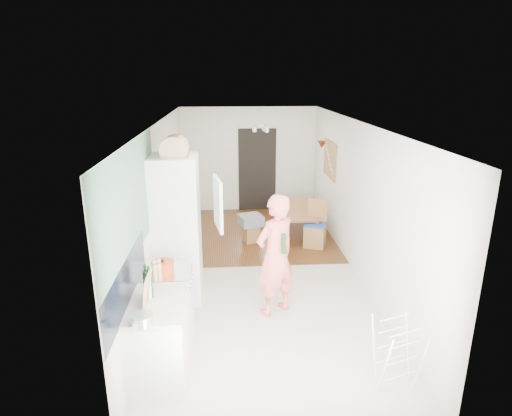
{
  "coord_description": "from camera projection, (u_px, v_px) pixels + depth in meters",
  "views": [
    {
      "loc": [
        -0.53,
        -6.61,
        3.21
      ],
      "look_at": [
        -0.06,
        0.2,
        1.07
      ],
      "focal_mm": 30.0,
      "sensor_mm": 36.0,
      "label": 1
    }
  ],
  "objects": [
    {
      "name": "steel_pan",
      "position": [
        142.0,
        320.0,
        4.08
      ],
      "size": [
        0.22,
        0.22,
        0.1
      ],
      "primitive_type": "cylinder",
      "rotation": [
        0.0,
        0.0,
        0.05
      ],
      "color": "silver",
      "rests_on": "worktop"
    },
    {
      "name": "held_bottle",
      "position": [
        284.0,
        244.0,
        5.6
      ],
      "size": [
        0.06,
        0.06,
        0.27
      ],
      "primitive_type": "cylinder",
      "color": "#193E1C",
      "rests_on": "person"
    },
    {
      "name": "chopping_boards",
      "position": [
        147.0,
        290.0,
        4.38
      ],
      "size": [
        0.09,
        0.26,
        0.36
      ],
      "primitive_type": null,
      "rotation": [
        0.0,
        0.0,
        0.22
      ],
      "color": "#D4B47A",
      "rests_on": "worktop"
    },
    {
      "name": "bottle_c",
      "position": [
        148.0,
        290.0,
        4.56
      ],
      "size": [
        0.09,
        0.09,
        0.19
      ],
      "primitive_type": "cylinder",
      "rotation": [
        0.0,
        0.0,
        0.11
      ],
      "color": "silver",
      "rests_on": "worktop"
    },
    {
      "name": "sage_wall_panel",
      "position": [
        132.0,
        203.0,
        4.73
      ],
      "size": [
        0.02,
        3.0,
        1.3
      ],
      "primitive_type": "cube",
      "color": "slate",
      "rests_on": "room_shell"
    },
    {
      "name": "tile_splashback",
      "position": [
        127.0,
        283.0,
        4.41
      ],
      "size": [
        0.02,
        1.9,
        0.5
      ],
      "primitive_type": "cube",
      "color": "black",
      "rests_on": "room_shell"
    },
    {
      "name": "pepper_mill_back",
      "position": [
        159.0,
        271.0,
        4.97
      ],
      "size": [
        0.06,
        0.06,
        0.2
      ],
      "primitive_type": "cylinder",
      "rotation": [
        0.0,
        0.0,
        0.16
      ],
      "color": "#D4B47A",
      "rests_on": "worktop"
    },
    {
      "name": "worktop",
      "position": [
        157.0,
        304.0,
        4.51
      ],
      "size": [
        0.62,
        0.92,
        0.06
      ],
      "primitive_type": "cube",
      "color": "beige",
      "rests_on": "room_shell"
    },
    {
      "name": "stool",
      "position": [
        251.0,
        233.0,
        8.52
      ],
      "size": [
        0.36,
        0.36,
        0.37
      ],
      "primitive_type": null,
      "rotation": [
        0.0,
        0.0,
        0.32
      ],
      "color": "#935C3E",
      "rests_on": "floor"
    },
    {
      "name": "bottle_a",
      "position": [
        150.0,
        285.0,
        4.55
      ],
      "size": [
        0.07,
        0.07,
        0.29
      ],
      "primitive_type": "cylinder",
      "rotation": [
        0.0,
        0.0,
        0.09
      ],
      "color": "#193E1C",
      "rests_on": "worktop"
    },
    {
      "name": "fridge_door",
      "position": [
        218.0,
        203.0,
        5.75
      ],
      "size": [
        0.14,
        0.56,
        0.7
      ],
      "primitive_type": "cube",
      "rotation": [
        0.0,
        0.0,
        -1.4
      ],
      "color": "white",
      "rests_on": "room_shell"
    },
    {
      "name": "wood_floor_overlay",
      "position": [
        253.0,
        233.0,
        9.05
      ],
      "size": [
        3.2,
        3.3,
        0.01
      ],
      "primitive_type": "cube",
      "color": "brown",
      "rests_on": "room_shell"
    },
    {
      "name": "red_casserole",
      "position": [
        163.0,
        268.0,
        5.11
      ],
      "size": [
        0.31,
        0.31,
        0.16
      ],
      "primitive_type": "cylinder",
      "rotation": [
        0.0,
        0.0,
        -0.16
      ],
      "color": "#BD3A13",
      "rests_on": "cooker_top"
    },
    {
      "name": "pinboard_frame",
      "position": [
        329.0,
        159.0,
        8.74
      ],
      "size": [
        0.0,
        0.94,
        0.74
      ],
      "primitive_type": "cube",
      "color": "#935C3E",
      "rests_on": "room_shell"
    },
    {
      "name": "wall_sconce",
      "position": [
        322.0,
        145.0,
        9.3
      ],
      "size": [
        0.18,
        0.18,
        0.16
      ],
      "primitive_type": "cone",
      "color": "maroon",
      "rests_on": "room_shell"
    },
    {
      "name": "range_cooker",
      "position": [
        168.0,
        306.0,
        5.36
      ],
      "size": [
        0.6,
        0.6,
        0.88
      ],
      "primitive_type": "cube",
      "color": "white",
      "rests_on": "room_shell"
    },
    {
      "name": "drying_rack",
      "position": [
        397.0,
        355.0,
        4.5
      ],
      "size": [
        0.48,
        0.46,
        0.77
      ],
      "primitive_type": null,
      "rotation": [
        0.0,
        0.0,
        0.32
      ],
      "color": "white",
      "rests_on": "floor"
    },
    {
      "name": "pepper_mill_front",
      "position": [
        155.0,
        272.0,
        4.95
      ],
      "size": [
        0.07,
        0.07,
        0.2
      ],
      "primitive_type": "cylinder",
      "rotation": [
        0.0,
        0.0,
        -0.29
      ],
      "color": "#D4B47A",
      "rests_on": "worktop"
    },
    {
      "name": "bread_bin",
      "position": [
        175.0,
        149.0,
        5.76
      ],
      "size": [
        0.44,
        0.43,
        0.2
      ],
      "primitive_type": null,
      "rotation": [
        0.0,
        0.0,
        0.18
      ],
      "color": "#D4B47A",
      "rests_on": "fridge_housing"
    },
    {
      "name": "room_shell",
      "position": [
        260.0,
        201.0,
        6.92
      ],
      "size": [
        3.2,
        7.0,
        2.5
      ],
      "primitive_type": null,
      "color": "silver",
      "rests_on": "ground"
    },
    {
      "name": "dining_chair",
      "position": [
        315.0,
        224.0,
        8.21
      ],
      "size": [
        0.5,
        0.5,
        0.92
      ],
      "primitive_type": null,
      "rotation": [
        0.0,
        0.0,
        -0.37
      ],
      "color": "#935C3E",
      "rests_on": "floor"
    },
    {
      "name": "fridge_housing",
      "position": [
        177.0,
        230.0,
        6.14
      ],
      "size": [
        0.66,
        0.66,
        2.15
      ],
      "primitive_type": "cube",
      "color": "white",
      "rests_on": "room_shell"
    },
    {
      "name": "grey_drape",
      "position": [
        251.0,
        220.0,
        8.43
      ],
      "size": [
        0.54,
        0.54,
        0.19
      ],
      "primitive_type": "cube",
      "rotation": [
        0.0,
        0.0,
        0.31
      ],
      "color": "slate",
      "rests_on": "stool"
    },
    {
      "name": "floor",
      "position": [
        260.0,
        271.0,
        7.29
      ],
      "size": [
        3.2,
        7.0,
        0.01
      ],
      "primitive_type": "cube",
      "color": "beige",
      "rests_on": "ground"
    },
    {
      "name": "cooker_top",
      "position": [
        166.0,
        272.0,
        5.22
      ],
      "size": [
        0.6,
        0.6,
        0.04
      ],
      "primitive_type": "cube",
      "color": "silver",
      "rests_on": "room_shell"
    },
    {
      "name": "pinboard",
      "position": [
        330.0,
        159.0,
        8.74
      ],
      "size": [
        0.03,
        0.9,
        0.7
      ],
      "primitive_type": "cube",
      "color": "#AD7C58",
      "rests_on": "room_shell"
    },
    {
      "name": "bottle_b",
      "position": [
        146.0,
        283.0,
        4.59
      ],
      "size": [
        0.07,
        0.07,
        0.29
      ],
      "primitive_type": "cylinder",
      "rotation": [
        0.0,
        0.0,
        0.0
      ],
      "color": "#193E1C",
      "rests_on": "worktop"
    },
    {
      "name": "base_cabinet",
      "position": [
        160.0,
        342.0,
        4.65
      ],
      "size": [
        0.6,
        0.9,
        0.86
      ],
      "primitive_type": "cube",
      "color": "white",
      "rests_on": "room_shell"
    },
    {
      "name": "fridge_interior",
      "position": [
        197.0,
        198.0,
        6.02
      ],
      "size": [
        0.02,
        0.52,
        0.66
      ],
      "primitive_type": "cube",
      "color": "white",
      "rests_on": "room_shell"
    },
    {
      "name": "dining_table",
      "position": [
        296.0,
        222.0,
        9.01
      ],
      "size": [
        0.79,
        1.34,
        0.46
      ],
      "primitive_type": "imported",
      "rotation": [
        0.0,
        0.0,
        1.53
      ],
      "color": "#935C3E",
      "rests_on": "floor"
    },
    {
      "name": "doorway_recess",
      "position": [
        257.0,
        170.0,
        10.32
      ],
      "size": [
        0.9,
        0.04,
        2.0
      ],
      "primitive_type": "cube",
      "color": "black",
      "rests_on": "room_shell"
    },
    {
      "name": "person",
      "position": [
        275.0,
        245.0,
        5.75
      ],
      "size": [
        0.89,
        0.82,
        2.04
      ],
      "primitive_type": "imported",
      "rotation": [
        0.0,
        0.0,
        3.75
      ],
      "color": "#F36966",
      "rests_on": "floor"
    }
  ]
}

